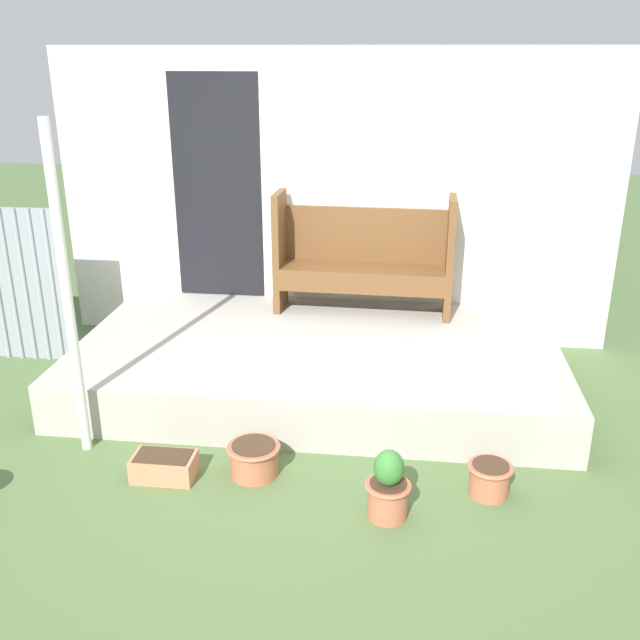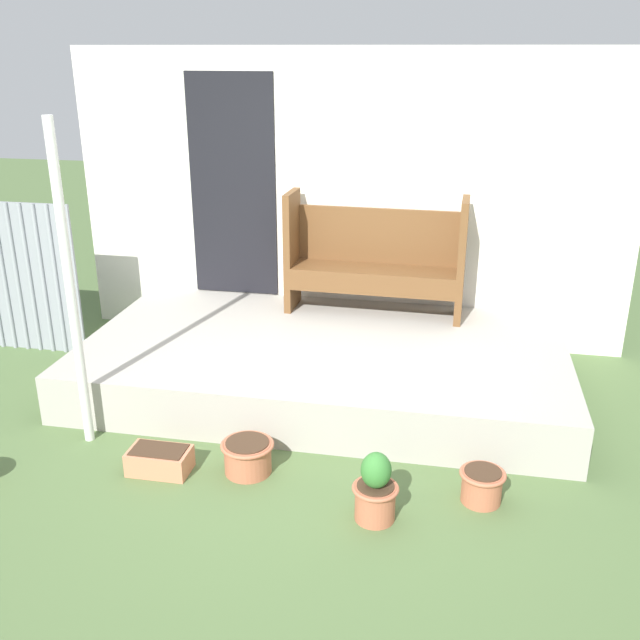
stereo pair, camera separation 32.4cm
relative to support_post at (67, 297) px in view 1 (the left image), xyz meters
The scene contains 9 objects.
ground_plane 1.86m from the support_post, ahead, with size 24.00×24.00×0.00m, color #516B3D.
porch_slab 2.08m from the support_post, 38.62° to the left, with size 3.80×2.10×0.38m.
house_wall 2.66m from the support_post, 57.73° to the left, with size 5.00×0.08×2.60m.
support_post is the anchor object (origin of this frame).
bench 2.64m from the support_post, 47.84° to the left, with size 1.54×0.44×1.04m.
flower_pot_middle 1.57m from the support_post, ahead, with size 0.35×0.35×0.22m.
flower_pot_right 2.33m from the support_post, 13.84° to the right, with size 0.28×0.28×0.44m.
flower_pot_far_right 2.88m from the support_post, ahead, with size 0.28×0.28×0.21m.
planter_box_rect 1.24m from the support_post, 23.70° to the right, with size 0.40×0.23×0.16m.
Camera 1 is at (0.62, -4.16, 2.58)m, focal length 40.00 mm.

